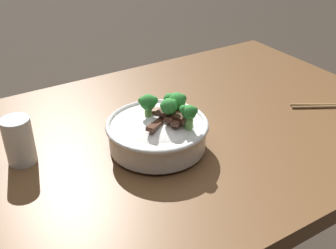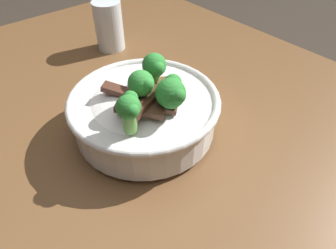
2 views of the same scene
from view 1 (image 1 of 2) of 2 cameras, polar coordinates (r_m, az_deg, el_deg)
name	(u,v)px [view 1 (image 1 of 2)]	position (r m, az deg, el deg)	size (l,w,h in m)	color
dining_table	(170,177)	(1.10, 0.28, -7.29)	(1.28, 0.81, 0.76)	brown
rice_bowl	(158,131)	(0.93, -1.41, -0.86)	(0.23, 0.23, 0.13)	white
drinking_glass	(20,143)	(0.94, -20.03, -2.50)	(0.06, 0.06, 0.11)	white
chopsticks_pair	(330,106)	(1.21, 21.72, 2.46)	(0.20, 0.13, 0.01)	#9E7A4C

